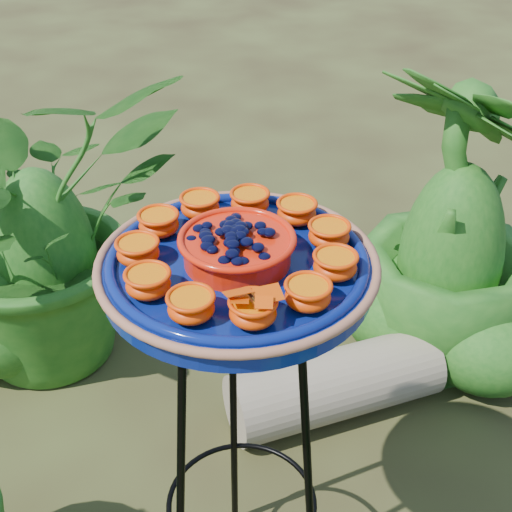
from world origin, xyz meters
The scene contains 5 objects.
tripod_stand centered at (0.08, -0.14, 0.49)m, with size 0.35×0.35×0.81m.
feeder_dish centered at (0.08, -0.14, 0.85)m, with size 0.49×0.49×0.10m.
driftwood_log centered at (0.27, 0.39, 0.10)m, with size 0.19×0.19×0.57m, color gray.
shrub_back_left centered at (-0.56, 0.60, 0.44)m, with size 0.79×0.68×0.88m, color #1A5316.
shrub_back_right centered at (0.58, 0.67, 0.45)m, with size 0.50×0.50×0.89m, color #1A5316.
Camera 1 is at (0.19, -1.01, 1.45)m, focal length 50.00 mm.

